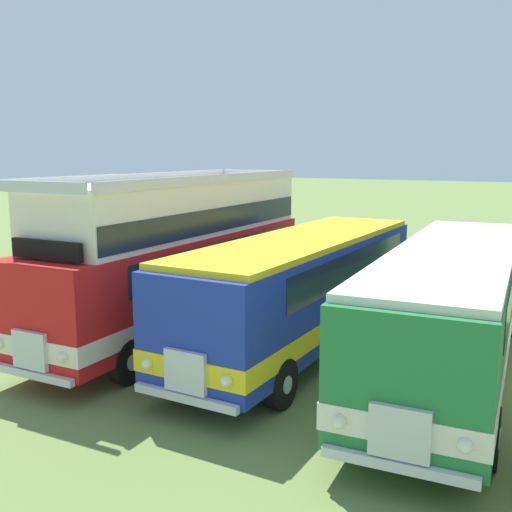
% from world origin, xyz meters
% --- Properties ---
extents(bus_first_in_row, '(2.77, 10.86, 4.52)m').
position_xyz_m(bus_first_in_row, '(-9.27, -0.18, 2.36)').
color(bus_first_in_row, red).
rests_on(bus_first_in_row, ground).
extents(bus_second_in_row, '(2.75, 10.44, 2.99)m').
position_xyz_m(bus_second_in_row, '(-5.56, 0.04, 1.75)').
color(bus_second_in_row, '#1E339E').
rests_on(bus_second_in_row, ground).
extents(bus_third_in_row, '(3.20, 11.56, 2.99)m').
position_xyz_m(bus_third_in_row, '(-1.86, 0.00, 1.76)').
color(bus_third_in_row, '#237538').
rests_on(bus_third_in_row, ground).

